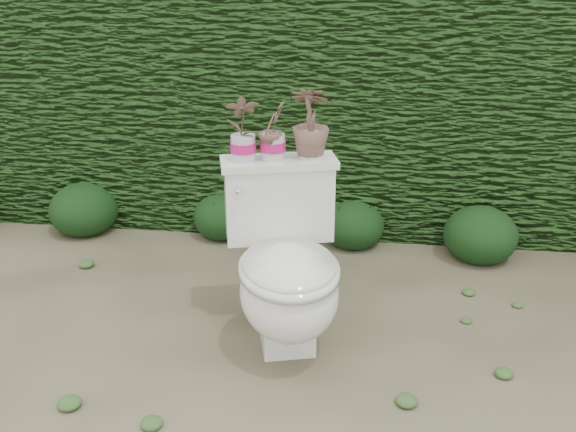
# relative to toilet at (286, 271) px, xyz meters

# --- Properties ---
(ground) EXTENTS (60.00, 60.00, 0.00)m
(ground) POSITION_rel_toilet_xyz_m (0.23, 0.02, -0.36)
(ground) COLOR #7E7557
(ground) RESTS_ON ground
(hedge) EXTENTS (8.00, 1.00, 1.60)m
(hedge) POSITION_rel_toilet_xyz_m (0.23, 1.62, 0.44)
(hedge) COLOR #2B561C
(hedge) RESTS_ON ground
(toilet) EXTENTS (0.62, 0.77, 0.78)m
(toilet) POSITION_rel_toilet_xyz_m (0.00, 0.00, 0.00)
(toilet) COLOR white
(toilet) RESTS_ON ground
(potted_plant_left) EXTENTS (0.16, 0.12, 0.27)m
(potted_plant_left) POSITION_rel_toilet_xyz_m (-0.21, 0.19, 0.56)
(potted_plant_left) COLOR #1E6223
(potted_plant_left) RESTS_ON toilet
(potted_plant_center) EXTENTS (0.16, 0.17, 0.24)m
(potted_plant_center) POSITION_rel_toilet_xyz_m (-0.09, 0.22, 0.54)
(potted_plant_center) COLOR #1E6223
(potted_plant_center) RESTS_ON toilet
(potted_plant_right) EXTENTS (0.17, 0.17, 0.29)m
(potted_plant_right) POSITION_rel_toilet_xyz_m (0.07, 0.27, 0.57)
(potted_plant_right) COLOR #1E6223
(potted_plant_right) RESTS_ON toilet
(liriope_clump_1) EXTENTS (0.41, 0.41, 0.33)m
(liriope_clump_1) POSITION_rel_toilet_xyz_m (-1.39, 1.07, -0.19)
(liriope_clump_1) COLOR #183914
(liriope_clump_1) RESTS_ON ground
(liriope_clump_2) EXTENTS (0.36, 0.36, 0.29)m
(liriope_clump_2) POSITION_rel_toilet_xyz_m (-0.53, 1.12, -0.21)
(liriope_clump_2) COLOR #183914
(liriope_clump_2) RESTS_ON ground
(liriope_clump_3) EXTENTS (0.36, 0.36, 0.29)m
(liriope_clump_3) POSITION_rel_toilet_xyz_m (0.25, 1.09, -0.21)
(liriope_clump_3) COLOR #183914
(liriope_clump_3) RESTS_ON ground
(liriope_clump_4) EXTENTS (0.41, 0.41, 0.33)m
(liriope_clump_4) POSITION_rel_toilet_xyz_m (0.97, 0.99, -0.19)
(liriope_clump_4) COLOR #183914
(liriope_clump_4) RESTS_ON ground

